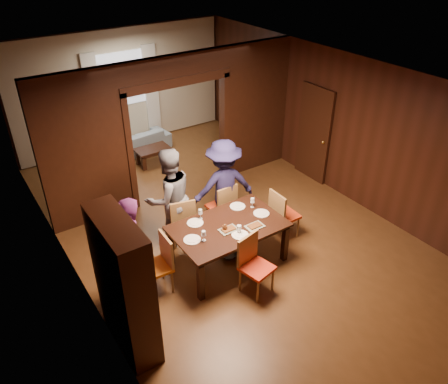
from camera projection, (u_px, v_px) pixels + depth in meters
floor at (223, 226)px, 8.36m from camera, size 9.00×9.00×0.00m
ceiling at (223, 76)px, 6.83m from camera, size 5.50×9.00×0.02m
room_walls at (172, 121)px, 8.89m from camera, size 5.52×9.01×2.90m
person_purple at (130, 254)px, 6.27m from camera, size 0.56×0.73×1.78m
person_grey at (169, 198)px, 7.49m from camera, size 0.91×0.72×1.83m
person_navy at (224, 186)px, 7.89m from camera, size 1.27×0.91×1.78m
sofa at (133, 143)px, 10.87m from camera, size 1.92×0.91×0.54m
serving_bowl at (229, 218)px, 7.18m from camera, size 0.34×0.34×0.08m
dining_table at (228, 244)px, 7.28m from camera, size 1.82×1.13×0.76m
coffee_table at (153, 156)px, 10.41m from camera, size 0.80×0.50×0.40m
chair_left at (156, 266)px, 6.65m from camera, size 0.46×0.46×0.97m
chair_right at (285, 214)px, 7.85m from camera, size 0.45×0.45×0.97m
chair_far_l at (181, 219)px, 7.70m from camera, size 0.53×0.53×0.97m
chair_far_r at (221, 205)px, 8.08m from camera, size 0.46×0.46×0.97m
chair_near at (257, 267)px, 6.64m from camera, size 0.52×0.52×0.97m
hutch at (124, 285)px, 5.57m from camera, size 0.40×1.20×2.00m
door_right at (314, 134)px, 9.44m from camera, size 0.06×0.90×2.10m
window_far at (121, 79)px, 10.59m from camera, size 1.20×0.03×1.30m
curtain_left at (95, 104)px, 10.44m from camera, size 0.35×0.06×2.40m
curtain_right at (152, 92)px, 11.16m from camera, size 0.35×0.06×2.40m
plate_left at (192, 240)px, 6.75m from camera, size 0.27×0.27×0.01m
plate_far_l at (195, 223)px, 7.13m from camera, size 0.27×0.27×0.01m
plate_far_r at (238, 206)px, 7.54m from camera, size 0.27×0.27×0.01m
plate_right at (261, 213)px, 7.36m from camera, size 0.27×0.27×0.01m
plate_near at (240, 235)px, 6.85m from camera, size 0.27×0.27×0.01m
platter_a at (228, 229)px, 6.96m from camera, size 0.30×0.20×0.04m
platter_b at (255, 226)px, 7.03m from camera, size 0.30×0.20×0.04m
wineglass_left at (204, 236)px, 6.70m from camera, size 0.08×0.08×0.18m
wineglass_far at (200, 214)px, 7.19m from camera, size 0.08×0.08×0.18m
wineglass_right at (252, 203)px, 7.49m from camera, size 0.08×0.08×0.18m
tumbler at (239, 229)px, 6.87m from camera, size 0.07×0.07×0.14m
condiment_jar at (225, 228)px, 6.94m from camera, size 0.08×0.08×0.11m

